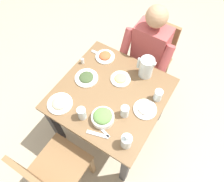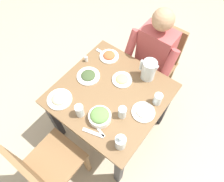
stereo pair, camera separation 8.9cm
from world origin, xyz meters
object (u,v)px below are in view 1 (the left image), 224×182
object	(u,v)px
chair_near	(152,56)
oil_carafe	(126,141)
plate_rice_curry	(105,56)
plate_fries	(120,78)
water_glass_far_right	(82,113)
water_glass_by_pitcher	(125,111)
water_pitcher	(146,67)
plate_dolmas	(86,78)
salad_bowl	(103,117)
water_glass_far_left	(158,95)
chair_far	(52,173)
salt_shaker	(83,61)
plate_yoghurt	(145,109)
diner_near	(145,59)
dining_table	(111,100)
plate_beans	(60,103)

from	to	relation	value
chair_near	oil_carafe	xyz separation A→B (m)	(-0.28, 1.05, 0.28)
plate_rice_curry	plate_fries	size ratio (longest dim) A/B	1.02
plate_fries	water_glass_far_right	size ratio (longest dim) A/B	1.53
water_glass_by_pitcher	chair_near	bearing A→B (deg)	-80.21
water_pitcher	plate_dolmas	xyz separation A→B (m)	(0.41, 0.31, -0.08)
salad_bowl	water_glass_far_left	size ratio (longest dim) A/B	1.63
chair_far	salt_shaker	bearing A→B (deg)	-70.23
chair_near	water_pitcher	xyz separation A→B (m)	(-0.10, 0.42, 0.31)
water_glass_by_pitcher	salad_bowl	bearing A→B (deg)	46.52
water_pitcher	salad_bowl	distance (m)	0.57
plate_dolmas	water_glass_by_pitcher	world-z (taller)	water_glass_by_pitcher
plate_dolmas	plate_fries	xyz separation A→B (m)	(-0.25, -0.15, -0.00)
water_glass_far_right	chair_near	bearing A→B (deg)	-96.47
water_glass_far_left	chair_near	bearing A→B (deg)	-63.00
chair_far	plate_yoghurt	world-z (taller)	chair_far
salad_bowl	plate_rice_curry	world-z (taller)	salad_bowl
diner_near	oil_carafe	distance (m)	0.90
dining_table	oil_carafe	world-z (taller)	oil_carafe
water_glass_far_right	salt_shaker	xyz separation A→B (m)	(0.32, -0.44, -0.03)
plate_rice_curry	salt_shaker	xyz separation A→B (m)	(0.13, 0.16, 0.01)
chair_far	water_pitcher	size ratio (longest dim) A/B	4.68
water_glass_by_pitcher	water_glass_far_right	distance (m)	0.33
dining_table	water_glass_far_right	xyz separation A→B (m)	(0.07, 0.30, 0.18)
salad_bowl	water_glass_far_left	xyz separation A→B (m)	(-0.27, -0.39, 0.01)
plate_yoghurt	water_glass_far_left	size ratio (longest dim) A/B	1.73
dining_table	plate_yoghurt	xyz separation A→B (m)	(-0.31, -0.01, 0.14)
plate_beans	chair_near	bearing A→B (deg)	-107.90
plate_yoghurt	water_glass_by_pitcher	world-z (taller)	water_glass_by_pitcher
plate_fries	oil_carafe	world-z (taller)	oil_carafe
plate_beans	water_glass_far_left	xyz separation A→B (m)	(-0.64, -0.46, 0.04)
plate_yoghurt	chair_far	bearing A→B (deg)	62.98
chair_near	water_pitcher	size ratio (longest dim) A/B	4.68
salad_bowl	plate_fries	xyz separation A→B (m)	(0.08, -0.40, -0.03)
diner_near	water_glass_far_right	bearing A→B (deg)	81.96
water_glass_far_left	water_glass_by_pitcher	bearing A→B (deg)	60.03
water_glass_far_right	plate_yoghurt	bearing A→B (deg)	-140.94
water_glass_far_right	dining_table	bearing A→B (deg)	-102.72
plate_dolmas	water_glass_by_pitcher	bearing A→B (deg)	164.81
salad_bowl	water_glass_by_pitcher	size ratio (longest dim) A/B	1.66
water_glass_far_right	plate_rice_curry	bearing A→B (deg)	-72.96
dining_table	plate_beans	size ratio (longest dim) A/B	4.31
plate_dolmas	diner_near	bearing A→B (deg)	-120.27
water_pitcher	plate_yoghurt	xyz separation A→B (m)	(-0.16, 0.31, -0.08)
water_pitcher	salad_bowl	size ratio (longest dim) A/B	1.09
dining_table	water_glass_far_right	size ratio (longest dim) A/B	7.73
water_pitcher	oil_carafe	distance (m)	0.66
plate_beans	water_glass_far_left	distance (m)	0.79
chair_far	plate_beans	xyz separation A→B (m)	(0.22, -0.44, 0.23)
diner_near	water_pitcher	world-z (taller)	diner_near
plate_rice_curry	plate_dolmas	bearing A→B (deg)	89.24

